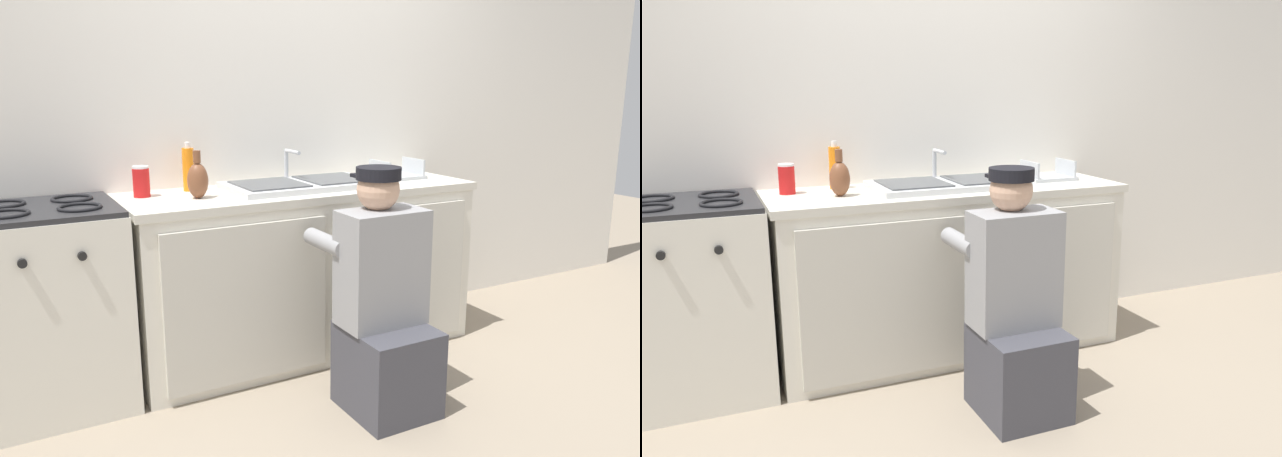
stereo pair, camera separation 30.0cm
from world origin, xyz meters
The scene contains 11 objects.
ground_plane centered at (0.00, 0.00, 0.00)m, with size 12.00×12.00×0.00m, color gray.
back_wall centered at (0.00, 0.65, 1.25)m, with size 6.00×0.10×2.50m, color silver.
counter_cabinet centered at (0.00, 0.29, 0.44)m, with size 1.86×0.62×0.88m.
countertop centered at (0.00, 0.30, 0.90)m, with size 1.90×0.62×0.04m, color beige.
sink_double_basin centered at (0.00, 0.30, 0.94)m, with size 0.80×0.44×0.19m.
stove_range centered at (-1.28, 0.30, 0.47)m, with size 0.63×0.62×0.95m.
plumber_person centered at (0.02, -0.45, 0.46)m, with size 0.42×0.61×1.10m.
soap_bottle_orange centered at (-0.56, 0.49, 1.03)m, with size 0.06×0.06×0.25m.
dish_rack_tray centered at (0.63, 0.33, 0.94)m, with size 0.28×0.22×0.11m.
soda_cup_red centered at (-0.81, 0.42, 0.99)m, with size 0.08×0.08×0.15m.
vase_decorative centered at (-0.58, 0.26, 1.01)m, with size 0.10×0.10×0.23m.
Camera 1 is at (-1.49, -2.62, 1.46)m, focal length 35.00 mm.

